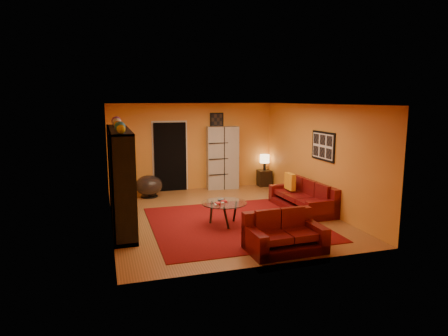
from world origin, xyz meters
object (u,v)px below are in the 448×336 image
object	(u,v)px
entertainment_unit	(120,177)
tv	(123,181)
side_table	(264,178)
table_lamp	(265,159)
coffee_table	(224,205)
storage_cabinet	(222,158)
loveseat	(283,234)
sofa	(305,198)
bowl_chair	(149,186)

from	to	relation	value
entertainment_unit	tv	distance (m)	0.10
side_table	table_lamp	world-z (taller)	table_lamp
entertainment_unit	coffee_table	size ratio (longest dim) A/B	3.02
table_lamp	storage_cabinet	bearing A→B (deg)	177.92
coffee_table	storage_cabinet	distance (m)	3.70
entertainment_unit	storage_cabinet	world-z (taller)	entertainment_unit
loveseat	coffee_table	size ratio (longest dim) A/B	1.41
loveseat	table_lamp	xyz separation A→B (m)	(1.80, 5.17, 0.57)
loveseat	coffee_table	bearing A→B (deg)	17.09
tv	storage_cabinet	distance (m)	4.19
sofa	side_table	xyz separation A→B (m)	(0.12, 2.87, -0.04)
tv	coffee_table	size ratio (longest dim) A/B	0.87
loveseat	bowl_chair	bearing A→B (deg)	19.27
storage_cabinet	table_lamp	size ratio (longest dim) A/B	3.81
entertainment_unit	side_table	world-z (taller)	entertainment_unit
side_table	bowl_chair	bearing A→B (deg)	-173.43
tv	bowl_chair	world-z (taller)	tv
entertainment_unit	coffee_table	bearing A→B (deg)	-18.62
entertainment_unit	loveseat	distance (m)	3.73
coffee_table	storage_cabinet	xyz separation A→B (m)	(1.02, 3.52, 0.50)
table_lamp	sofa	bearing A→B (deg)	-92.32
tv	storage_cabinet	size ratio (longest dim) A/B	0.46
tv	loveseat	xyz separation A→B (m)	(2.68, -2.40, -0.68)
tv	coffee_table	distance (m)	2.25
bowl_chair	loveseat	bearing A→B (deg)	-68.45
loveseat	bowl_chair	size ratio (longest dim) A/B	1.85
entertainment_unit	bowl_chair	bearing A→B (deg)	69.89
tv	side_table	world-z (taller)	tv
entertainment_unit	sofa	xyz separation A→B (m)	(4.41, -0.12, -0.76)
coffee_table	bowl_chair	bearing A→B (deg)	112.75
loveseat	storage_cabinet	distance (m)	5.28
sofa	side_table	world-z (taller)	sofa
sofa	bowl_chair	world-z (taller)	sofa
loveseat	bowl_chair	distance (m)	5.11
side_table	loveseat	bearing A→B (deg)	-109.17
storage_cabinet	table_lamp	bearing A→B (deg)	2.43
coffee_table	bowl_chair	size ratio (longest dim) A/B	1.31
sofa	table_lamp	bearing A→B (deg)	85.45
sofa	coffee_table	bearing A→B (deg)	-167.54
storage_cabinet	table_lamp	world-z (taller)	storage_cabinet
sofa	storage_cabinet	xyz separation A→B (m)	(-1.26, 2.92, 0.67)
entertainment_unit	side_table	bearing A→B (deg)	31.29
entertainment_unit	storage_cabinet	size ratio (longest dim) A/B	1.58
coffee_table	table_lamp	world-z (taller)	table_lamp
storage_cabinet	side_table	size ratio (longest dim) A/B	3.81
loveseat	table_lamp	size ratio (longest dim) A/B	2.81
side_table	storage_cabinet	bearing A→B (deg)	177.92
tv	storage_cabinet	world-z (taller)	storage_cabinet
tv	bowl_chair	size ratio (longest dim) A/B	1.15
sofa	loveseat	xyz separation A→B (m)	(-1.68, -2.30, 0.00)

